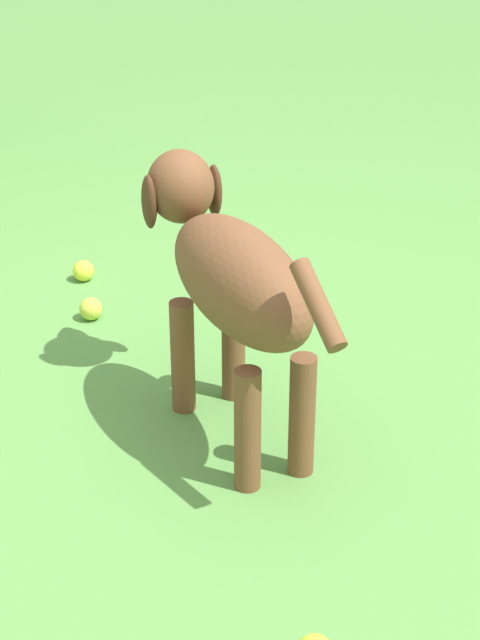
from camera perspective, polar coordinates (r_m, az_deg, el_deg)
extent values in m
plane|color=#548C42|center=(2.45, -1.02, -6.18)|extent=(14.00, 14.00, 0.00)
ellipsoid|color=brown|center=(2.22, 0.00, 2.27)|extent=(0.40, 0.58, 0.24)
cylinder|color=brown|center=(2.47, -3.22, -2.06)|extent=(0.06, 0.06, 0.29)
cylinder|color=brown|center=(2.51, -0.37, -1.39)|extent=(0.06, 0.06, 0.29)
cylinder|color=brown|center=(2.19, 0.42, -6.16)|extent=(0.06, 0.06, 0.29)
cylinder|color=brown|center=(2.25, 3.54, -5.31)|extent=(0.06, 0.06, 0.29)
ellipsoid|color=brown|center=(2.46, -3.34, 7.45)|extent=(0.21, 0.22, 0.18)
ellipsoid|color=#472B19|center=(2.53, -4.04, 7.53)|extent=(0.12, 0.15, 0.07)
sphere|color=black|center=(2.58, -4.53, 7.92)|extent=(0.03, 0.03, 0.03)
ellipsoid|color=#472B19|center=(2.43, -5.09, 6.57)|extent=(0.05, 0.07, 0.13)
ellipsoid|color=#472B19|center=(2.49, -1.45, 7.21)|extent=(0.05, 0.07, 0.13)
cylinder|color=brown|center=(1.92, 4.38, 0.85)|extent=(0.10, 0.18, 0.14)
sphere|color=#C0D741|center=(2.97, -8.32, 0.62)|extent=(0.07, 0.07, 0.07)
sphere|color=#D7E139|center=(3.21, -8.73, 2.73)|extent=(0.07, 0.07, 0.07)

